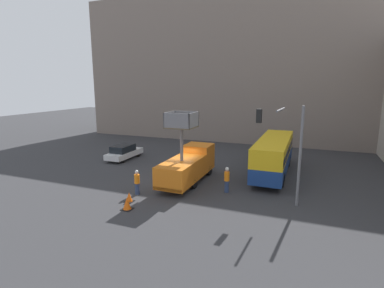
# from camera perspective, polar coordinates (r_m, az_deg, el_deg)

# --- Properties ---
(ground_plane) EXTENTS (120.00, 120.00, 0.00)m
(ground_plane) POSITION_cam_1_polar(r_m,az_deg,el_deg) (24.51, -2.48, -7.00)
(ground_plane) COLOR #333335
(building_backdrop_far) EXTENTS (44.00, 10.00, 19.56)m
(building_backdrop_far) POSITION_cam_1_polar(r_m,az_deg,el_deg) (44.28, 9.49, 13.91)
(building_backdrop_far) COLOR gray
(building_backdrop_far) RESTS_ON ground_plane
(utility_truck) EXTENTS (2.24, 7.23, 5.71)m
(utility_truck) POSITION_cam_1_polar(r_m,az_deg,el_deg) (23.87, -0.71, -3.87)
(utility_truck) COLOR orange
(utility_truck) RESTS_ON ground_plane
(city_bus) EXTENTS (2.44, 10.21, 3.14)m
(city_bus) POSITION_cam_1_polar(r_m,az_deg,el_deg) (26.67, 15.30, -1.72)
(city_bus) COLOR navy
(city_bus) RESTS_ON ground_plane
(traffic_light_pole) EXTENTS (2.93, 2.68, 6.44)m
(traffic_light_pole) POSITION_cam_1_polar(r_m,az_deg,el_deg) (19.82, 17.42, 0.84)
(traffic_light_pole) COLOR slate
(traffic_light_pole) RESTS_ON ground_plane
(road_worker_near_truck) EXTENTS (0.38, 0.38, 1.78)m
(road_worker_near_truck) POSITION_cam_1_polar(r_m,az_deg,el_deg) (21.71, -10.42, -7.18)
(road_worker_near_truck) COLOR navy
(road_worker_near_truck) RESTS_ON ground_plane
(road_worker_directing) EXTENTS (0.38, 0.38, 1.89)m
(road_worker_directing) POSITION_cam_1_polar(r_m,az_deg,el_deg) (21.86, 6.64, -6.76)
(road_worker_directing) COLOR navy
(road_worker_directing) RESTS_ON ground_plane
(traffic_cone_near_truck) EXTENTS (0.57, 0.57, 0.65)m
(traffic_cone_near_truck) POSITION_cam_1_polar(r_m,az_deg,el_deg) (20.69, -11.89, -9.90)
(traffic_cone_near_truck) COLOR black
(traffic_cone_near_truck) RESTS_ON ground_plane
(traffic_cone_mid_road) EXTENTS (0.67, 0.67, 0.76)m
(traffic_cone_mid_road) POSITION_cam_1_polar(r_m,az_deg,el_deg) (19.51, -12.28, -11.08)
(traffic_cone_mid_road) COLOR black
(traffic_cone_mid_road) RESTS_ON ground_plane
(parked_car_curbside) EXTENTS (1.80, 4.58, 1.50)m
(parked_car_curbside) POSITION_cam_1_polar(r_m,az_deg,el_deg) (31.99, -12.84, -1.48)
(parked_car_curbside) COLOR silver
(parked_car_curbside) RESTS_ON ground_plane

